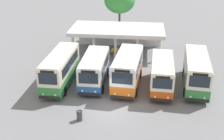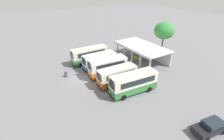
{
  "view_description": "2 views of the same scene",
  "coord_description": "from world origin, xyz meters",
  "px_view_note": "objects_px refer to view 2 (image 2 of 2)",
  "views": [
    {
      "loc": [
        2.49,
        -22.33,
        13.93
      ],
      "look_at": [
        -0.51,
        5.16,
        1.57
      ],
      "focal_mm": 46.79,
      "sensor_mm": 36.0,
      "label": 1
    },
    {
      "loc": [
        25.23,
        -9.41,
        15.56
      ],
      "look_at": [
        2.42,
        4.99,
        1.62
      ],
      "focal_mm": 27.26,
      "sensor_mm": 36.0,
      "label": 2
    }
  ],
  "objects_px": {
    "city_bus_second_in_row": "(99,60)",
    "city_bus_fourth_amber": "(117,75)",
    "city_bus_fifth_blue": "(134,82)",
    "waiting_chair_end_by_column": "(134,57)",
    "parked_car_flank": "(211,127)",
    "waiting_chair_middle_seat": "(138,59)",
    "city_bus_nearest_orange": "(89,55)",
    "waiting_chair_second_from_end": "(136,58)",
    "city_bus_middle_cream": "(108,66)",
    "litter_bin_apron": "(66,75)"
  },
  "relations": [
    {
      "from": "city_bus_second_in_row",
      "to": "city_bus_fourth_amber",
      "type": "bearing_deg",
      "value": -3.1
    },
    {
      "from": "city_bus_fifth_blue",
      "to": "waiting_chair_end_by_column",
      "type": "xyz_separation_m",
      "value": [
        -10.02,
        8.36,
        -1.32
      ]
    },
    {
      "from": "city_bus_fourth_amber",
      "to": "parked_car_flank",
      "type": "xyz_separation_m",
      "value": [
        14.59,
        3.18,
        -0.87
      ]
    },
    {
      "from": "parked_car_flank",
      "to": "waiting_chair_middle_seat",
      "type": "height_order",
      "value": "parked_car_flank"
    },
    {
      "from": "city_bus_nearest_orange",
      "to": "city_bus_second_in_row",
      "type": "relative_size",
      "value": 1.15
    },
    {
      "from": "city_bus_fifth_blue",
      "to": "waiting_chair_second_from_end",
      "type": "height_order",
      "value": "city_bus_fifth_blue"
    },
    {
      "from": "parked_car_flank",
      "to": "city_bus_middle_cream",
      "type": "bearing_deg",
      "value": -170.64
    },
    {
      "from": "city_bus_nearest_orange",
      "to": "city_bus_middle_cream",
      "type": "bearing_deg",
      "value": 2.93
    },
    {
      "from": "city_bus_fourth_amber",
      "to": "parked_car_flank",
      "type": "height_order",
      "value": "city_bus_fourth_amber"
    },
    {
      "from": "parked_car_flank",
      "to": "waiting_chair_second_from_end",
      "type": "bearing_deg",
      "value": 163.9
    },
    {
      "from": "city_bus_nearest_orange",
      "to": "city_bus_fourth_amber",
      "type": "bearing_deg",
      "value": 0.82
    },
    {
      "from": "city_bus_middle_cream",
      "to": "waiting_chair_end_by_column",
      "type": "height_order",
      "value": "city_bus_middle_cream"
    },
    {
      "from": "waiting_chair_second_from_end",
      "to": "city_bus_second_in_row",
      "type": "bearing_deg",
      "value": -96.37
    },
    {
      "from": "waiting_chair_second_from_end",
      "to": "litter_bin_apron",
      "type": "height_order",
      "value": "litter_bin_apron"
    },
    {
      "from": "city_bus_fourth_amber",
      "to": "waiting_chair_second_from_end",
      "type": "height_order",
      "value": "city_bus_fourth_amber"
    },
    {
      "from": "city_bus_second_in_row",
      "to": "waiting_chair_end_by_column",
      "type": "bearing_deg",
      "value": 87.62
    },
    {
      "from": "city_bus_fourth_amber",
      "to": "parked_car_flank",
      "type": "distance_m",
      "value": 14.96
    },
    {
      "from": "city_bus_middle_cream",
      "to": "waiting_chair_middle_seat",
      "type": "xyz_separation_m",
      "value": [
        -1.87,
        8.95,
        -1.37
      ]
    },
    {
      "from": "city_bus_middle_cream",
      "to": "waiting_chair_middle_seat",
      "type": "relative_size",
      "value": 8.45
    },
    {
      "from": "city_bus_second_in_row",
      "to": "litter_bin_apron",
      "type": "xyz_separation_m",
      "value": [
        -0.15,
        -7.0,
        -1.26
      ]
    },
    {
      "from": "waiting_chair_second_from_end",
      "to": "waiting_chair_middle_seat",
      "type": "height_order",
      "value": "same"
    },
    {
      "from": "litter_bin_apron",
      "to": "city_bus_fourth_amber",
      "type": "bearing_deg",
      "value": 43.12
    },
    {
      "from": "city_bus_nearest_orange",
      "to": "city_bus_fifth_blue",
      "type": "height_order",
      "value": "city_bus_nearest_orange"
    },
    {
      "from": "city_bus_fourth_amber",
      "to": "waiting_chair_end_by_column",
      "type": "xyz_separation_m",
      "value": [
        -6.56,
        9.1,
        -1.18
      ]
    },
    {
      "from": "city_bus_fourth_amber",
      "to": "waiting_chair_middle_seat",
      "type": "relative_size",
      "value": 8.13
    },
    {
      "from": "city_bus_fourth_amber",
      "to": "litter_bin_apron",
      "type": "relative_size",
      "value": 7.77
    },
    {
      "from": "litter_bin_apron",
      "to": "city_bus_second_in_row",
      "type": "bearing_deg",
      "value": 88.79
    },
    {
      "from": "city_bus_fifth_blue",
      "to": "litter_bin_apron",
      "type": "xyz_separation_m",
      "value": [
        -10.53,
        -7.36,
        -1.38
      ]
    },
    {
      "from": "parked_car_flank",
      "to": "waiting_chair_end_by_column",
      "type": "relative_size",
      "value": 5.18
    },
    {
      "from": "city_bus_fourth_amber",
      "to": "city_bus_nearest_orange",
      "type": "bearing_deg",
      "value": -179.18
    },
    {
      "from": "city_bus_middle_cream",
      "to": "litter_bin_apron",
      "type": "height_order",
      "value": "city_bus_middle_cream"
    },
    {
      "from": "waiting_chair_end_by_column",
      "to": "waiting_chair_second_from_end",
      "type": "bearing_deg",
      "value": 1.36
    },
    {
      "from": "parked_car_flank",
      "to": "litter_bin_apron",
      "type": "distance_m",
      "value": 23.78
    },
    {
      "from": "litter_bin_apron",
      "to": "parked_car_flank",
      "type": "bearing_deg",
      "value": 24.35
    },
    {
      "from": "waiting_chair_end_by_column",
      "to": "waiting_chair_middle_seat",
      "type": "relative_size",
      "value": 1.0
    },
    {
      "from": "waiting_chair_middle_seat",
      "to": "waiting_chair_second_from_end",
      "type": "bearing_deg",
      "value": -175.45
    },
    {
      "from": "parked_car_flank",
      "to": "litter_bin_apron",
      "type": "xyz_separation_m",
      "value": [
        -21.66,
        -9.8,
        -0.37
      ]
    },
    {
      "from": "city_bus_fourth_amber",
      "to": "waiting_chair_second_from_end",
      "type": "xyz_separation_m",
      "value": [
        -5.95,
        9.11,
        -1.18
      ]
    },
    {
      "from": "city_bus_nearest_orange",
      "to": "city_bus_second_in_row",
      "type": "height_order",
      "value": "city_bus_nearest_orange"
    },
    {
      "from": "waiting_chair_second_from_end",
      "to": "waiting_chair_middle_seat",
      "type": "relative_size",
      "value": 1.0
    },
    {
      "from": "city_bus_nearest_orange",
      "to": "waiting_chair_second_from_end",
      "type": "relative_size",
      "value": 9.19
    },
    {
      "from": "city_bus_fifth_blue",
      "to": "waiting_chair_middle_seat",
      "type": "relative_size",
      "value": 9.15
    },
    {
      "from": "city_bus_middle_cream",
      "to": "city_bus_fourth_amber",
      "type": "relative_size",
      "value": 1.04
    },
    {
      "from": "city_bus_fifth_blue",
      "to": "litter_bin_apron",
      "type": "distance_m",
      "value": 12.92
    },
    {
      "from": "waiting_chair_end_by_column",
      "to": "city_bus_nearest_orange",
      "type": "bearing_deg",
      "value": -112.48
    },
    {
      "from": "city_bus_nearest_orange",
      "to": "litter_bin_apron",
      "type": "height_order",
      "value": "city_bus_nearest_orange"
    },
    {
      "from": "litter_bin_apron",
      "to": "city_bus_nearest_orange",
      "type": "bearing_deg",
      "value": 117.11
    },
    {
      "from": "city_bus_fourth_amber",
      "to": "waiting_chair_second_from_end",
      "type": "bearing_deg",
      "value": 123.15
    },
    {
      "from": "city_bus_second_in_row",
      "to": "city_bus_nearest_orange",
      "type": "bearing_deg",
      "value": -171.4
    },
    {
      "from": "city_bus_middle_cream",
      "to": "waiting_chair_middle_seat",
      "type": "bearing_deg",
      "value": 101.82
    }
  ]
}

